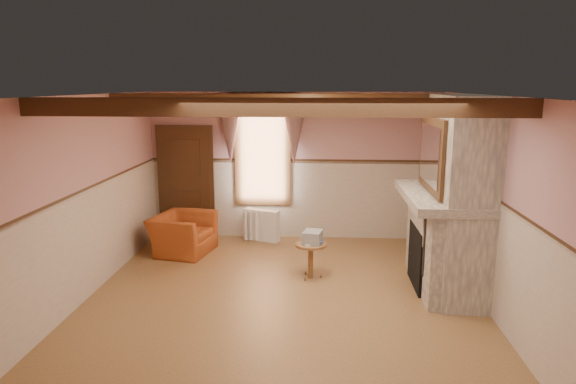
# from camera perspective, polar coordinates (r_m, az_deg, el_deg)

# --- Properties ---
(floor) EXTENTS (5.50, 6.00, 0.01)m
(floor) POSITION_cam_1_polar(r_m,az_deg,el_deg) (7.33, -0.60, -11.74)
(floor) COLOR brown
(floor) RESTS_ON ground
(ceiling) EXTENTS (5.50, 6.00, 0.01)m
(ceiling) POSITION_cam_1_polar(r_m,az_deg,el_deg) (6.72, -0.66, 10.70)
(ceiling) COLOR silver
(ceiling) RESTS_ON wall_back
(wall_back) EXTENTS (5.50, 0.02, 2.80)m
(wall_back) POSITION_cam_1_polar(r_m,az_deg,el_deg) (9.83, 0.68, 2.90)
(wall_back) COLOR tan
(wall_back) RESTS_ON floor
(wall_front) EXTENTS (5.50, 0.02, 2.80)m
(wall_front) POSITION_cam_1_polar(r_m,az_deg,el_deg) (4.04, -3.86, -10.59)
(wall_front) COLOR tan
(wall_front) RESTS_ON floor
(wall_left) EXTENTS (0.02, 6.00, 2.80)m
(wall_left) POSITION_cam_1_polar(r_m,az_deg,el_deg) (7.61, -21.77, -0.65)
(wall_left) COLOR tan
(wall_left) RESTS_ON floor
(wall_right) EXTENTS (0.02, 6.00, 2.80)m
(wall_right) POSITION_cam_1_polar(r_m,az_deg,el_deg) (7.23, 21.66, -1.26)
(wall_right) COLOR tan
(wall_right) RESTS_ON floor
(wainscot) EXTENTS (5.50, 6.00, 1.50)m
(wainscot) POSITION_cam_1_polar(r_m,az_deg,el_deg) (7.07, -0.62, -6.16)
(wainscot) COLOR beige
(wainscot) RESTS_ON floor
(chair_rail) EXTENTS (5.50, 6.00, 0.08)m
(chair_rail) POSITION_cam_1_polar(r_m,az_deg,el_deg) (6.87, -0.63, -0.21)
(chair_rail) COLOR black
(chair_rail) RESTS_ON wainscot
(firebox) EXTENTS (0.20, 0.95, 0.90)m
(firebox) POSITION_cam_1_polar(r_m,az_deg,el_deg) (7.86, 14.55, -6.98)
(firebox) COLOR black
(firebox) RESTS_ON floor
(armchair) EXTENTS (1.12, 1.23, 0.69)m
(armchair) POSITION_cam_1_polar(r_m,az_deg,el_deg) (9.29, -11.60, -4.56)
(armchair) COLOR #994219
(armchair) RESTS_ON floor
(side_table) EXTENTS (0.52, 0.52, 0.55)m
(side_table) POSITION_cam_1_polar(r_m,az_deg,el_deg) (7.98, 2.53, -7.62)
(side_table) COLOR brown
(side_table) RESTS_ON floor
(book_stack) EXTENTS (0.32, 0.37, 0.20)m
(book_stack) POSITION_cam_1_polar(r_m,az_deg,el_deg) (7.87, 2.76, -5.04)
(book_stack) COLOR #B7AD8C
(book_stack) RESTS_ON side_table
(radiator) EXTENTS (0.72, 0.42, 0.60)m
(radiator) POSITION_cam_1_polar(r_m,az_deg,el_deg) (9.83, -2.96, -3.69)
(radiator) COLOR white
(radiator) RESTS_ON floor
(bowl) EXTENTS (0.37, 0.37, 0.09)m
(bowl) POSITION_cam_1_polar(r_m,az_deg,el_deg) (7.49, 17.01, 0.02)
(bowl) COLOR brown
(bowl) RESTS_ON mantel
(mantel_clock) EXTENTS (0.14, 0.24, 0.20)m
(mantel_clock) POSITION_cam_1_polar(r_m,az_deg,el_deg) (8.39, 15.59, 1.71)
(mantel_clock) COLOR black
(mantel_clock) RESTS_ON mantel
(oil_lamp) EXTENTS (0.11, 0.11, 0.28)m
(oil_lamp) POSITION_cam_1_polar(r_m,az_deg,el_deg) (7.83, 16.45, 1.26)
(oil_lamp) COLOR #B47E32
(oil_lamp) RESTS_ON mantel
(candle_red) EXTENTS (0.06, 0.06, 0.16)m
(candle_red) POSITION_cam_1_polar(r_m,az_deg,el_deg) (7.27, 17.44, -0.08)
(candle_red) COLOR maroon
(candle_red) RESTS_ON mantel
(jar_yellow) EXTENTS (0.06, 0.06, 0.12)m
(jar_yellow) POSITION_cam_1_polar(r_m,az_deg,el_deg) (7.05, 17.86, -0.63)
(jar_yellow) COLOR gold
(jar_yellow) RESTS_ON mantel
(fireplace) EXTENTS (0.85, 2.00, 2.80)m
(fireplace) POSITION_cam_1_polar(r_m,az_deg,el_deg) (7.70, 18.02, -0.23)
(fireplace) COLOR gray
(fireplace) RESTS_ON floor
(mantel) EXTENTS (1.05, 2.05, 0.12)m
(mantel) POSITION_cam_1_polar(r_m,az_deg,el_deg) (7.67, 16.70, -0.50)
(mantel) COLOR gray
(mantel) RESTS_ON fireplace
(overmantel_mirror) EXTENTS (0.06, 1.44, 1.04)m
(overmantel_mirror) POSITION_cam_1_polar(r_m,az_deg,el_deg) (7.53, 15.60, 4.05)
(overmantel_mirror) COLOR silver
(overmantel_mirror) RESTS_ON fireplace
(door) EXTENTS (1.10, 0.10, 2.10)m
(door) POSITION_cam_1_polar(r_m,az_deg,el_deg) (10.16, -11.26, 0.96)
(door) COLOR black
(door) RESTS_ON floor
(window) EXTENTS (1.06, 0.08, 2.02)m
(window) POSITION_cam_1_polar(r_m,az_deg,el_deg) (9.82, -2.84, 4.34)
(window) COLOR white
(window) RESTS_ON wall_back
(window_drapes) EXTENTS (1.30, 0.14, 1.40)m
(window_drapes) POSITION_cam_1_polar(r_m,az_deg,el_deg) (9.67, -2.94, 7.80)
(window_drapes) COLOR gray
(window_drapes) RESTS_ON wall_back
(ceiling_beam_front) EXTENTS (5.50, 0.18, 0.20)m
(ceiling_beam_front) POSITION_cam_1_polar(r_m,az_deg,el_deg) (5.53, -1.60, 9.39)
(ceiling_beam_front) COLOR black
(ceiling_beam_front) RESTS_ON ceiling
(ceiling_beam_back) EXTENTS (5.50, 0.18, 0.20)m
(ceiling_beam_back) POSITION_cam_1_polar(r_m,az_deg,el_deg) (7.92, 0.01, 10.16)
(ceiling_beam_back) COLOR black
(ceiling_beam_back) RESTS_ON ceiling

